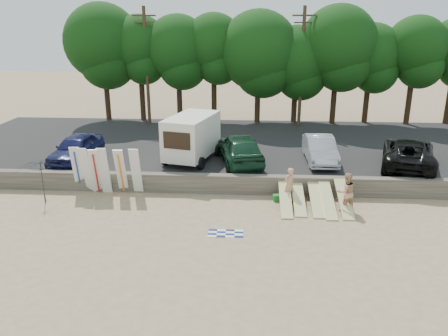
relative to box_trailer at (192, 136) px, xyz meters
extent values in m
plane|color=tan|center=(5.24, -6.35, -2.21)|extent=(120.00, 120.00, 0.00)
cube|color=#6B6356|center=(5.24, -3.35, -1.71)|extent=(44.00, 0.50, 1.00)
cube|color=#282828|center=(5.24, 4.15, -1.86)|extent=(44.00, 14.50, 0.70)
cylinder|color=#382616|center=(-8.65, 11.25, 0.63)|extent=(0.44, 0.44, 4.28)
sphere|color=#154814|center=(-8.65, 11.25, 4.81)|extent=(6.18, 6.18, 6.18)
cylinder|color=#382616|center=(-5.66, 11.25, 0.57)|extent=(0.44, 0.44, 4.15)
sphere|color=#154814|center=(-5.66, 11.25, 4.62)|extent=(4.70, 4.70, 4.70)
cylinder|color=#382616|center=(-2.52, 11.18, 0.48)|extent=(0.44, 0.44, 3.98)
sphere|color=#154814|center=(-2.52, 11.18, 4.38)|extent=(5.25, 5.25, 5.25)
cylinder|color=#382616|center=(0.36, 11.25, 0.60)|extent=(0.44, 0.44, 4.21)
sphere|color=#154814|center=(0.36, 11.25, 4.71)|extent=(4.79, 4.79, 4.79)
cylinder|color=#382616|center=(3.94, 10.73, 0.43)|extent=(0.44, 0.44, 3.87)
sphere|color=#154814|center=(3.94, 10.73, 4.21)|extent=(6.27, 6.27, 6.27)
cylinder|color=#382616|center=(6.96, 11.11, 0.18)|extent=(0.44, 0.44, 3.38)
sphere|color=#154814|center=(6.96, 11.11, 3.48)|extent=(5.38, 5.38, 5.38)
cylinder|color=#382616|center=(10.04, 10.71, 0.61)|extent=(0.44, 0.44, 4.24)
sphere|color=#154814|center=(10.04, 10.71, 4.75)|extent=(5.93, 5.93, 5.93)
cylinder|color=#382616|center=(12.76, 11.25, 0.34)|extent=(0.44, 0.44, 3.70)
sphere|color=#154814|center=(12.76, 11.25, 3.96)|extent=(4.78, 4.78, 4.78)
cylinder|color=#382616|center=(15.99, 10.85, 0.54)|extent=(0.44, 0.44, 4.09)
sphere|color=#154814|center=(15.99, 10.85, 4.54)|extent=(4.71, 4.71, 4.71)
cylinder|color=#473321|center=(-4.76, 9.65, 2.99)|extent=(0.26, 0.26, 9.00)
cube|color=#473321|center=(-4.76, 9.65, 6.79)|extent=(1.80, 0.12, 0.12)
cube|color=#473321|center=(-4.76, 9.65, 6.29)|extent=(1.50, 0.10, 0.10)
cylinder|color=#473321|center=(7.24, 9.65, 2.99)|extent=(0.26, 0.26, 9.00)
cube|color=#473321|center=(7.24, 9.65, 6.79)|extent=(1.80, 0.12, 0.12)
cube|color=#473321|center=(7.24, 9.65, 6.29)|extent=(1.50, 0.10, 0.10)
cube|color=silver|center=(0.00, 0.01, 0.02)|extent=(3.12, 4.62, 2.32)
cube|color=black|center=(-0.55, -2.05, 0.23)|extent=(1.54, 0.45, 0.95)
cylinder|color=black|center=(-1.42, -1.03, -1.16)|extent=(0.38, 0.73, 0.70)
cylinder|color=black|center=(0.72, -1.60, -1.16)|extent=(0.38, 0.73, 0.70)
cylinder|color=black|center=(-0.72, 1.62, -1.16)|extent=(0.38, 0.73, 0.70)
cylinder|color=black|center=(1.42, 1.05, -1.16)|extent=(0.38, 0.73, 0.70)
imported|color=#131744|center=(-6.75, -0.69, -0.71)|extent=(2.26, 4.83, 1.60)
imported|color=#143823|center=(2.84, -0.40, -0.61)|extent=(3.20, 5.59, 1.79)
imported|color=#ABACB0|center=(7.53, 0.23, -0.76)|extent=(1.66, 4.57, 1.50)
imported|color=black|center=(12.39, -0.40, -0.69)|extent=(4.30, 6.38, 1.63)
cube|color=silver|center=(-5.51, -3.72, -0.93)|extent=(0.56, 0.67, 2.55)
cube|color=silver|center=(-4.97, -3.86, -0.94)|extent=(0.60, 0.74, 2.54)
cube|color=silver|center=(-4.48, -3.90, -0.95)|extent=(0.61, 0.84, 2.51)
cube|color=silver|center=(-4.03, -3.91, -0.93)|extent=(0.50, 0.56, 2.56)
cube|color=silver|center=(-3.17, -3.88, -0.95)|extent=(0.52, 0.81, 2.51)
cube|color=silver|center=(-2.39, -3.86, -0.94)|extent=(0.50, 0.66, 2.54)
cube|color=#CFC582|center=(5.19, -5.00, -1.79)|extent=(0.56, 2.92, 0.84)
cube|color=#CFC582|center=(5.85, -4.77, -1.80)|extent=(0.56, 2.92, 0.81)
cube|color=#CFC582|center=(6.67, -4.86, -1.78)|extent=(0.56, 2.91, 0.85)
cube|color=#CFC582|center=(7.21, -5.05, -1.77)|extent=(0.56, 2.91, 0.87)
cube|color=#CFC582|center=(7.99, -5.00, -1.70)|extent=(0.56, 2.87, 1.01)
imported|color=tan|center=(5.41, -4.31, -1.32)|extent=(0.77, 0.73, 1.77)
imported|color=tan|center=(7.99, -5.27, -1.26)|extent=(1.06, 0.91, 1.89)
cube|color=#24852F|center=(4.83, -4.26, -2.05)|extent=(0.44, 0.38, 0.32)
cube|color=#CB5617|center=(6.97, -4.01, -2.10)|extent=(0.35, 0.31, 0.22)
plane|color=white|center=(2.47, -8.00, -2.20)|extent=(1.53, 1.53, 0.00)
imported|color=black|center=(-6.69, -5.22, -1.11)|extent=(3.28, 3.30, 2.20)
camera|label=1|loc=(3.45, -24.69, 6.35)|focal=35.00mm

